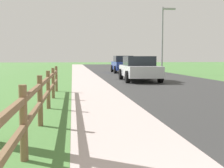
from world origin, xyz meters
name	(u,v)px	position (x,y,z in m)	size (l,w,h in m)	color
ground_plane	(96,74)	(0.00, 25.00, 0.00)	(120.00, 120.00, 0.00)	#4B7C3C
road_asphalt	(132,73)	(3.50, 27.00, 0.00)	(7.00, 66.00, 0.01)	#323232
curb_concrete	(61,73)	(-3.00, 27.00, 0.00)	(6.00, 66.00, 0.01)	#BCA9A5
grass_verge	(44,73)	(-4.50, 27.00, 0.01)	(5.00, 66.00, 0.00)	#4B7C3C
rail_fence	(40,97)	(-2.63, 6.23, 0.62)	(0.11, 12.87, 1.07)	brown
parked_suv_silver	(139,69)	(2.07, 17.68, 0.75)	(2.20, 4.48, 1.50)	#B7BABF
parked_car_blue	(123,64)	(2.75, 27.52, 0.79)	(2.09, 4.60, 1.57)	navy
street_lamp	(164,34)	(5.80, 24.80, 3.42)	(1.17, 0.20, 5.67)	gray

